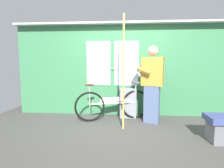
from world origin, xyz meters
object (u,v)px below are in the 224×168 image
at_px(passenger_reading_newspaper, 152,83).
at_px(trash_bin_by_wall, 128,103).
at_px(bicycle_near_door, 113,104).
at_px(handrail_pole, 123,73).

distance_m(passenger_reading_newspaper, trash_bin_by_wall, 0.85).
relative_size(bicycle_near_door, trash_bin_by_wall, 2.43).
height_order(bicycle_near_door, passenger_reading_newspaper, passenger_reading_newspaper).
relative_size(passenger_reading_newspaper, handrail_pole, 0.75).
distance_m(trash_bin_by_wall, handrail_pole, 1.15).
height_order(bicycle_near_door, handrail_pole, handrail_pole).
relative_size(bicycle_near_door, passenger_reading_newspaper, 1.01).
bearing_deg(trash_bin_by_wall, bicycle_near_door, -141.46).
xyz_separation_m(bicycle_near_door, trash_bin_by_wall, (0.34, 0.27, -0.02)).
distance_m(passenger_reading_newspaper, handrail_pole, 0.80).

